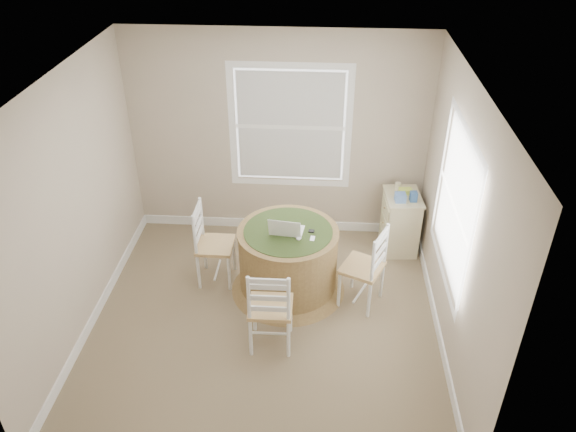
{
  "coord_description": "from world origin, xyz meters",
  "views": [
    {
      "loc": [
        0.55,
        -4.37,
        4.12
      ],
      "look_at": [
        0.22,
        0.45,
        1.04
      ],
      "focal_mm": 35.0,
      "sensor_mm": 36.0,
      "label": 1
    }
  ],
  "objects_px": {
    "chair_left": "(215,245)",
    "laptop": "(287,230)",
    "corner_chest": "(400,222)",
    "chair_near": "(271,307)",
    "round_table": "(288,258)",
    "chair_right": "(362,267)"
  },
  "relations": [
    {
      "from": "laptop",
      "to": "corner_chest",
      "type": "relative_size",
      "value": 0.51
    },
    {
      "from": "round_table",
      "to": "laptop",
      "type": "height_order",
      "value": "laptop"
    },
    {
      "from": "chair_left",
      "to": "chair_near",
      "type": "relative_size",
      "value": 1.0
    },
    {
      "from": "round_table",
      "to": "chair_near",
      "type": "bearing_deg",
      "value": -90.86
    },
    {
      "from": "laptop",
      "to": "corner_chest",
      "type": "xyz_separation_m",
      "value": [
        1.33,
        0.93,
        -0.44
      ]
    },
    {
      "from": "round_table",
      "to": "chair_right",
      "type": "bearing_deg",
      "value": -5.21
    },
    {
      "from": "corner_chest",
      "to": "chair_right",
      "type": "bearing_deg",
      "value": -120.31
    },
    {
      "from": "chair_near",
      "to": "chair_right",
      "type": "distance_m",
      "value": 1.14
    },
    {
      "from": "round_table",
      "to": "corner_chest",
      "type": "xyz_separation_m",
      "value": [
        1.31,
        0.9,
        -0.05
      ]
    },
    {
      "from": "round_table",
      "to": "chair_left",
      "type": "distance_m",
      "value": 0.84
    },
    {
      "from": "chair_left",
      "to": "chair_near",
      "type": "height_order",
      "value": "same"
    },
    {
      "from": "chair_near",
      "to": "corner_chest",
      "type": "bearing_deg",
      "value": -129.63
    },
    {
      "from": "round_table",
      "to": "chair_near",
      "type": "xyz_separation_m",
      "value": [
        -0.11,
        -0.86,
        0.05
      ]
    },
    {
      "from": "round_table",
      "to": "chair_right",
      "type": "xyz_separation_m",
      "value": [
        0.8,
        -0.17,
        0.05
      ]
    },
    {
      "from": "round_table",
      "to": "chair_left",
      "type": "relative_size",
      "value": 1.34
    },
    {
      "from": "corner_chest",
      "to": "chair_left",
      "type": "bearing_deg",
      "value": -164.74
    },
    {
      "from": "laptop",
      "to": "corner_chest",
      "type": "distance_m",
      "value": 1.68
    },
    {
      "from": "chair_left",
      "to": "corner_chest",
      "type": "height_order",
      "value": "chair_left"
    },
    {
      "from": "chair_near",
      "to": "corner_chest",
      "type": "distance_m",
      "value": 2.26
    },
    {
      "from": "round_table",
      "to": "corner_chest",
      "type": "relative_size",
      "value": 1.71
    },
    {
      "from": "chair_left",
      "to": "laptop",
      "type": "relative_size",
      "value": 2.52
    },
    {
      "from": "chair_left",
      "to": "laptop",
      "type": "height_order",
      "value": "laptop"
    }
  ]
}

